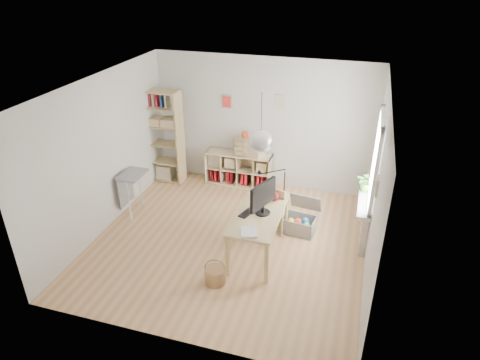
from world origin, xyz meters
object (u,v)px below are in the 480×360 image
(storage_chest, at_px, (300,221))
(drawer_chest, at_px, (249,147))
(desk, at_px, (259,218))
(chair, at_px, (269,211))
(monitor, at_px, (263,197))
(cube_shelf, at_px, (238,171))
(tall_bookshelf, at_px, (163,133))

(storage_chest, xyz_separation_m, drawer_chest, (-1.32, 1.36, 0.70))
(desk, bearing_deg, drawer_chest, 109.32)
(chair, height_order, monitor, monitor)
(cube_shelf, relative_size, drawer_chest, 2.25)
(desk, height_order, cube_shelf, desk)
(tall_bookshelf, distance_m, chair, 3.08)
(desk, height_order, tall_bookshelf, tall_bookshelf)
(desk, bearing_deg, storage_chest, 56.41)
(desk, xyz_separation_m, tall_bookshelf, (-2.59, 1.95, 0.43))
(chair, distance_m, drawer_chest, 1.94)
(tall_bookshelf, relative_size, storage_chest, 2.83)
(desk, relative_size, cube_shelf, 1.07)
(tall_bookshelf, bearing_deg, storage_chest, -19.57)
(cube_shelf, relative_size, tall_bookshelf, 0.70)
(tall_bookshelf, height_order, monitor, tall_bookshelf)
(desk, xyz_separation_m, chair, (0.06, 0.48, -0.14))
(tall_bookshelf, relative_size, chair, 2.22)
(storage_chest, relative_size, drawer_chest, 1.14)
(monitor, height_order, drawer_chest, monitor)
(cube_shelf, height_order, chair, chair)
(desk, relative_size, monitor, 2.54)
(desk, relative_size, tall_bookshelf, 0.75)
(storage_chest, bearing_deg, drawer_chest, 142.21)
(storage_chest, xyz_separation_m, monitor, (-0.50, -0.82, 0.86))
(storage_chest, distance_m, monitor, 1.28)
(desk, distance_m, storage_chest, 1.10)
(storage_chest, bearing_deg, chair, -136.28)
(tall_bookshelf, bearing_deg, drawer_chest, 7.52)
(drawer_chest, bearing_deg, chair, -45.04)
(monitor, bearing_deg, cube_shelf, 137.00)
(chair, xyz_separation_m, monitor, (-0.01, -0.46, 0.54))
(cube_shelf, xyz_separation_m, drawer_chest, (0.25, -0.04, 0.60))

